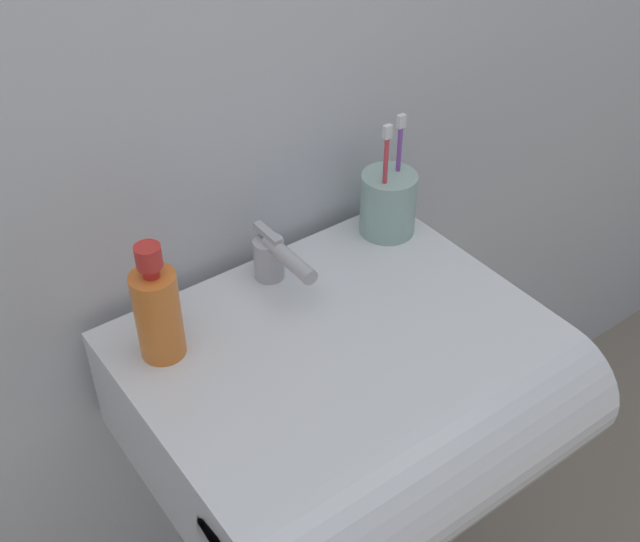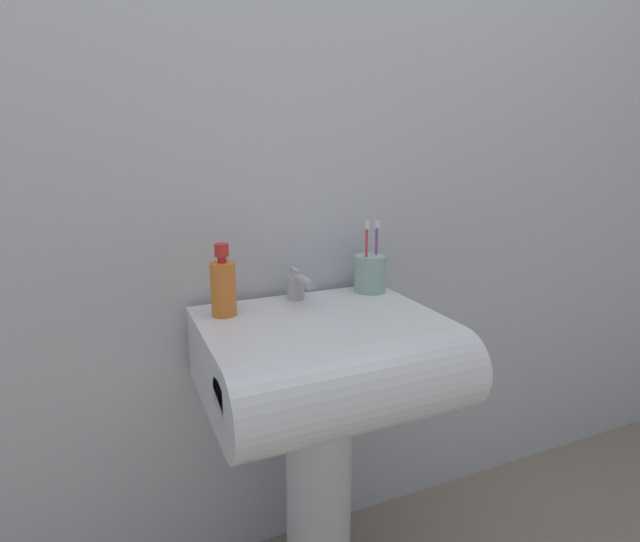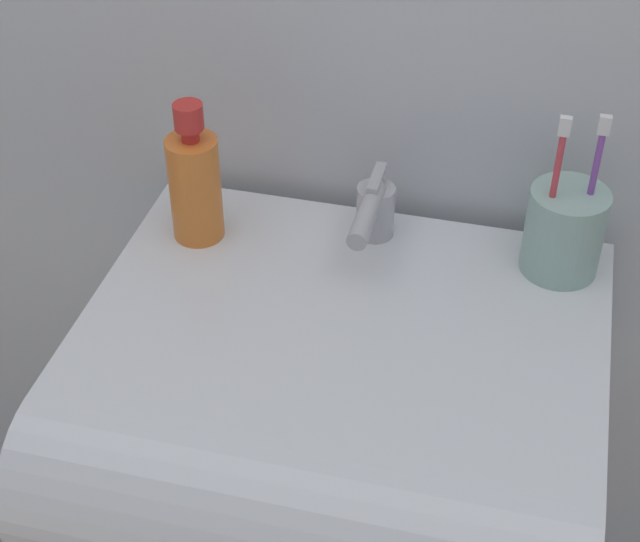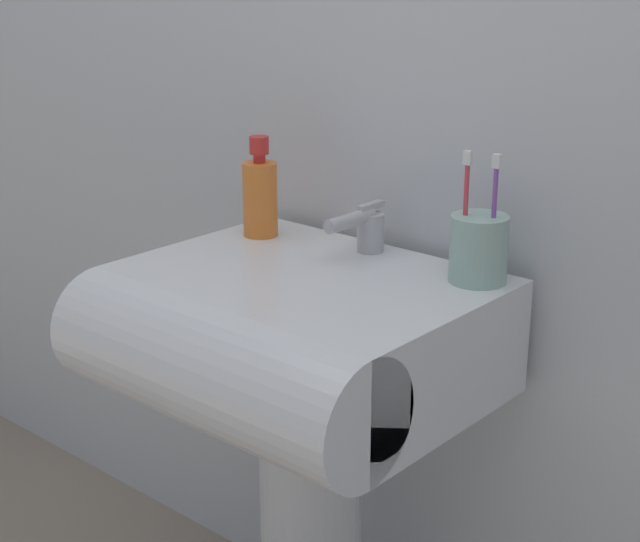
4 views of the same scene
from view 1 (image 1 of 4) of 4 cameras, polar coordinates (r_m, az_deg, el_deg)
name	(u,v)px [view 1 (image 1 of 4)]	position (r m, az deg, el deg)	size (l,w,h in m)	color
sink_pedestal	(328,535)	(1.42, 0.58, -18.28)	(0.16, 0.16, 0.58)	white
sink_basin	(357,405)	(1.09, 2.63, -9.47)	(0.53, 0.47, 0.18)	white
faucet	(272,259)	(1.11, -3.42, 0.89)	(0.04, 0.13, 0.08)	#B7B7BC
toothbrush_cup	(388,203)	(1.21, 4.88, 4.87)	(0.08, 0.08, 0.19)	#99BFB2
soap_bottle	(158,311)	(1.01, -11.48, -2.80)	(0.06, 0.06, 0.17)	orange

